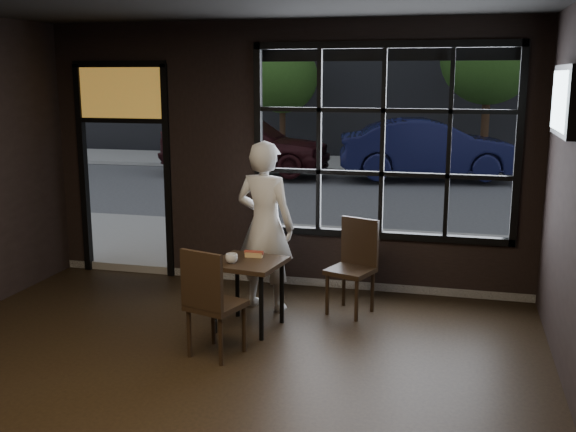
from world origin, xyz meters
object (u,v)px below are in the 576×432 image
(chair_near, at_px, (216,301))
(navy_car, at_px, (429,148))
(cafe_table, at_px, (249,294))
(man, at_px, (265,226))

(chair_near, distance_m, navy_car, 11.38)
(cafe_table, relative_size, navy_car, 0.17)
(cafe_table, xyz_separation_m, navy_car, (1.31, 10.56, 0.46))
(cafe_table, bearing_deg, navy_car, 90.93)
(man, relative_size, navy_car, 0.43)
(cafe_table, xyz_separation_m, chair_near, (-0.08, -0.72, 0.16))
(navy_car, bearing_deg, cafe_table, 162.22)
(cafe_table, distance_m, navy_car, 10.65)
(cafe_table, distance_m, chair_near, 0.74)
(chair_near, distance_m, man, 1.44)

